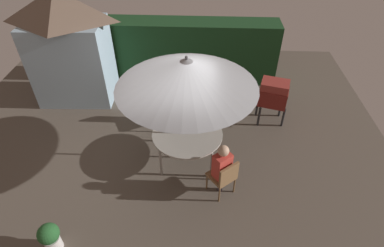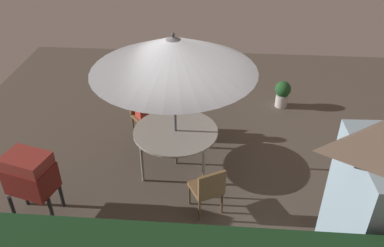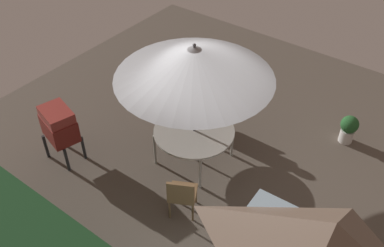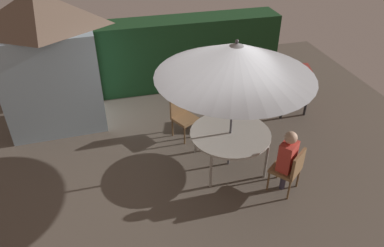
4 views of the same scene
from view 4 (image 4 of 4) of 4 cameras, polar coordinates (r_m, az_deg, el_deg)
ground_plane at (r=7.38m, az=0.78°, el=-6.41°), size 11.00×11.00×0.00m
hedge_backdrop at (r=9.85m, az=-4.57°, el=10.66°), size 6.18×0.86×1.83m
garden_shed at (r=8.41m, az=-21.46°, el=8.98°), size 2.16×1.47×3.05m
patio_table at (r=7.01m, az=5.97°, el=-1.76°), size 1.54×1.54×0.76m
patio_umbrella at (r=6.24m, az=6.80°, el=9.83°), size 2.78×2.78×2.61m
bbq_grill at (r=8.90m, az=15.52°, el=6.37°), size 0.81×0.67×1.20m
chair_near_shed at (r=6.73m, az=15.03°, el=-6.74°), size 0.65×0.65×0.90m
chair_far_side at (r=7.93m, az=-1.48°, el=1.40°), size 0.62×0.63×0.90m
person_in_red at (r=6.59m, az=14.68°, el=-4.73°), size 0.42×0.40×1.26m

